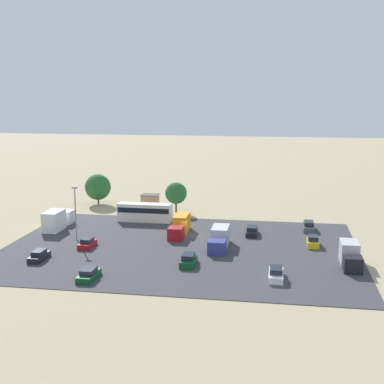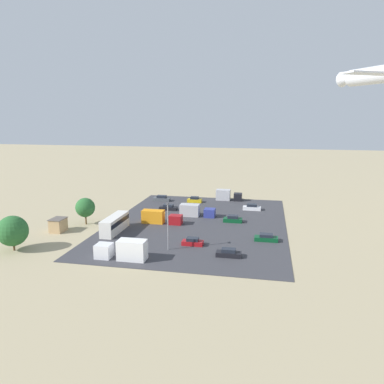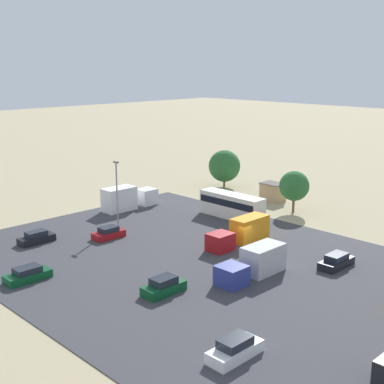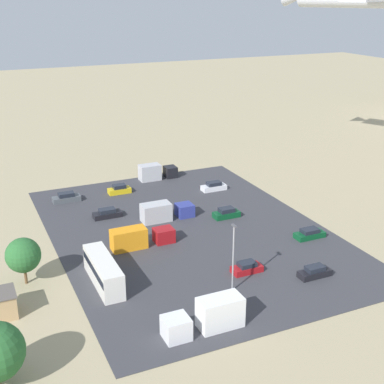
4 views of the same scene
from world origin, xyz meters
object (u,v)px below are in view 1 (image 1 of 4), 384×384
parked_car_4 (252,231)px  parked_truck_0 (350,255)px  parked_car_0 (87,243)px  parked_car_1 (309,226)px  parked_truck_3 (180,226)px  shed_building (150,201)px  parked_car_2 (276,274)px  parked_car_7 (89,274)px  parked_truck_2 (219,239)px  parked_car_6 (39,256)px  parked_car_5 (313,242)px  parked_car_3 (188,260)px  parked_truck_1 (57,220)px  bus (145,212)px

parked_car_4 → parked_truck_0: bearing=136.2°
parked_car_0 → parked_truck_0: bearing=-3.4°
parked_car_1 → parked_truck_3: size_ratio=0.52×
shed_building → parked_car_0: (2.84, 29.66, -0.76)m
parked_car_0 → parked_car_2: parked_car_2 is taller
parked_car_2 → parked_truck_3: size_ratio=0.50×
shed_building → parked_car_7: (-2.38, 43.31, -0.77)m
parked_truck_3 → shed_building: bearing=-62.8°
parked_truck_2 → parked_car_1: bearing=-138.6°
parked_truck_0 → parked_truck_2: size_ratio=0.86×
parked_car_1 → parked_truck_2: 19.03m
shed_building → parked_car_7: size_ratio=0.81×
shed_building → parked_truck_2: size_ratio=0.43×
parked_car_6 → parked_truck_0: parked_truck_0 is taller
parked_truck_2 → parked_car_5: bearing=-168.3°
parked_car_3 → parked_car_6: 21.68m
parked_car_2 → parked_car_3: bearing=-17.4°
parked_car_3 → parked_car_5: 21.66m
parked_car_1 → parked_car_4: bearing=25.1°
parked_car_2 → parked_truck_1: size_ratio=0.51×
parked_truck_0 → parked_car_2: bearing=36.4°
parked_car_6 → parked_car_3: bearing=-176.6°
parked_truck_1 → parked_truck_3: 22.04m
parked_car_0 → parked_car_4: 27.47m
parked_car_7 → shed_building: bearing=93.1°
parked_car_3 → parked_truck_2: size_ratio=0.50×
parked_car_4 → parked_car_3: bearing=65.6°
parked_car_2 → parked_car_3: 12.75m
parked_car_1 → parked_car_2: bearing=78.2°
parked_car_6 → parked_truck_3: size_ratio=0.47×
parked_car_0 → parked_car_7: 14.61m
parked_car_0 → parked_truck_2: 20.64m
shed_building → parked_car_2: bearing=123.7°
parked_truck_1 → parked_truck_3: parked_truck_1 is taller
parked_car_1 → parked_car_6: 45.60m
parked_car_7 → parked_car_0: bearing=110.9°
parked_truck_2 → parked_truck_3: bearing=-42.3°
parked_car_2 → parked_car_3: size_ratio=1.07×
parked_car_5 → parked_car_0: bearing=10.4°
parked_car_2 → parked_truck_0: size_ratio=0.62×
shed_building → parked_truck_1: size_ratio=0.41×
parked_car_6 → parked_truck_3: 24.74m
parked_car_3 → parked_car_7: 14.08m
parked_car_5 → parked_truck_2: parked_truck_2 is taller
parked_car_0 → parked_car_4: parked_car_4 is taller
parked_car_0 → parked_car_6: size_ratio=0.92×
bus → parked_car_2: bearing=41.7°
parked_truck_3 → parked_car_2: bearing=129.2°
parked_car_7 → parked_truck_0: 36.00m
parked_car_6 → parked_truck_2: size_ratio=0.51×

